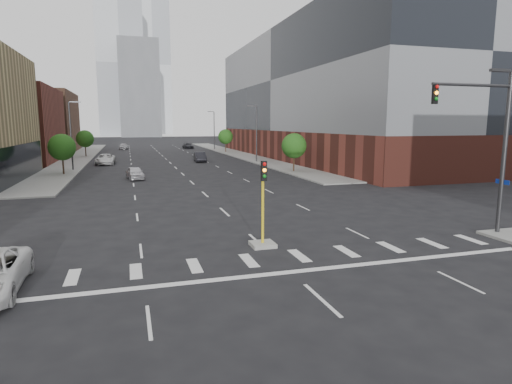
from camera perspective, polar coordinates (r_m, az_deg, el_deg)
name	(u,v)px	position (r m, az deg, el deg)	size (l,w,h in m)	color
ground	(349,325)	(14.29, 12.32, -16.88)	(400.00, 400.00, 0.00)	black
sidewalk_left_far	(80,157)	(85.83, -22.44, 4.33)	(5.00, 92.00, 0.15)	gray
sidewalk_right_far	(237,154)	(88.03, -2.56, 5.11)	(5.00, 92.00, 0.15)	gray
building_left_far_b	(24,122)	(105.31, -28.54, 8.18)	(20.00, 24.00, 13.00)	brown
building_right_main	(334,97)	(79.85, 10.33, 12.41)	(24.00, 70.00, 22.00)	brown
tower_left	(121,65)	(232.96, -17.61, 15.80)	(22.00, 22.00, 70.00)	#B2B7BC
tower_right	(153,66)	(273.76, -13.63, 15.96)	(20.00, 20.00, 80.00)	#B2B7BC
tower_mid	(139,89)	(211.86, -15.29, 13.08)	(18.00, 18.00, 44.00)	slate
median_traffic_signal	(263,228)	(21.77, 0.92, -4.82)	(1.20, 1.20, 4.40)	#999993
mast_arm_signal	(493,134)	(26.64, 29.06, 6.76)	(5.12, 0.90, 9.07)	#2D2D30
streetlight_right_a	(256,131)	(69.08, 0.00, 8.12)	(1.60, 0.22, 9.07)	#2D2D30
streetlight_right_b	(214,129)	(103.10, -5.65, 8.41)	(1.60, 0.22, 9.07)	#2D2D30
streetlight_left	(71,133)	(61.58, -23.40, 7.26)	(1.60, 0.22, 9.07)	#2D2D30
tree_left_near	(62,147)	(56.75, -24.46, 5.46)	(3.20, 3.20, 4.85)	#382619
tree_left_far	(85,139)	(86.55, -21.84, 6.60)	(3.20, 3.20, 4.85)	#382619
tree_right_near	(294,146)	(55.16, 5.09, 6.15)	(3.20, 3.20, 4.85)	#382619
tree_right_far	(226,137)	(93.47, -4.08, 7.37)	(3.20, 3.20, 4.85)	#382619
car_near_left	(135,173)	(50.05, -15.84, 2.46)	(1.68, 4.18, 1.42)	silver
car_mid_right	(200,157)	(70.86, -7.48, 4.66)	(1.69, 4.84, 1.59)	black
car_far_left	(105,159)	(69.54, -19.44, 4.14)	(2.66, 5.77, 1.60)	silver
car_deep_right	(188,146)	(108.41, -9.07, 6.09)	(1.97, 4.84, 1.40)	black
car_distant	(124,146)	(108.47, -17.24, 5.85)	(1.88, 4.66, 1.59)	#9D9CA1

